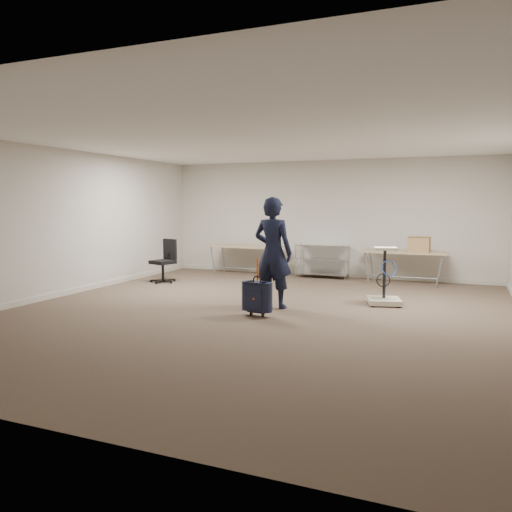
% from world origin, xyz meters
% --- Properties ---
extents(ground, '(9.00, 9.00, 0.00)m').
position_xyz_m(ground, '(0.00, 0.00, 0.00)').
color(ground, '#423328').
rests_on(ground, ground).
extents(room_shell, '(8.00, 9.00, 9.00)m').
position_xyz_m(room_shell, '(0.00, 1.38, 0.05)').
color(room_shell, beige).
rests_on(room_shell, ground).
extents(folding_table_left, '(1.80, 0.75, 0.73)m').
position_xyz_m(folding_table_left, '(-1.90, 3.95, 0.68)').
color(folding_table_left, '#917C59').
rests_on(folding_table_left, ground).
extents(folding_table_right, '(1.80, 0.75, 0.73)m').
position_xyz_m(folding_table_right, '(1.90, 3.95, 0.68)').
color(folding_table_right, '#917C59').
rests_on(folding_table_right, ground).
extents(wire_shelf, '(1.22, 0.47, 0.80)m').
position_xyz_m(wire_shelf, '(0.00, 4.20, 0.44)').
color(wire_shelf, silver).
rests_on(wire_shelf, ground).
extents(person, '(0.73, 0.52, 1.88)m').
position_xyz_m(person, '(0.10, 0.53, 0.94)').
color(person, black).
rests_on(person, ground).
extents(suitcase, '(0.36, 0.24, 0.92)m').
position_xyz_m(suitcase, '(0.11, -0.21, 0.31)').
color(suitcase, black).
rests_on(suitcase, ground).
extents(office_chair, '(0.59, 0.59, 0.97)m').
position_xyz_m(office_chair, '(-3.12, 2.18, 0.29)').
color(office_chair, black).
rests_on(office_chair, ground).
extents(equipment_cart, '(0.67, 0.67, 1.01)m').
position_xyz_m(equipment_cart, '(1.83, 1.48, 0.27)').
color(equipment_cart, beige).
rests_on(equipment_cart, ground).
extents(cardboard_box, '(0.46, 0.36, 0.33)m').
position_xyz_m(cardboard_box, '(2.22, 3.85, 0.89)').
color(cardboard_box, olive).
rests_on(cardboard_box, folding_table_right).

